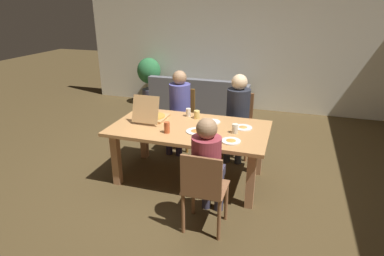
% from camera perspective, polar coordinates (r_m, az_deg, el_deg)
% --- Properties ---
extents(ground_plane, '(20.00, 20.00, 0.00)m').
position_cam_1_polar(ground_plane, '(4.37, -0.40, -8.86)').
color(ground_plane, '#4B3A20').
extents(back_wall, '(6.79, 0.12, 2.88)m').
position_cam_1_polar(back_wall, '(7.04, 8.22, 15.07)').
color(back_wall, silver).
rests_on(back_wall, ground).
extents(dining_table, '(1.96, 1.07, 0.74)m').
position_cam_1_polar(dining_table, '(4.08, -0.42, -1.08)').
color(dining_table, tan).
rests_on(dining_table, ground).
extents(chair_0, '(0.41, 0.42, 0.94)m').
position_cam_1_polar(chair_0, '(4.93, 8.21, 1.11)').
color(chair_0, '#925B34').
rests_on(chair_0, ground).
extents(person_0, '(0.34, 0.50, 1.25)m').
position_cam_1_polar(person_0, '(4.73, 8.08, 3.27)').
color(person_0, '#33394A').
rests_on(person_0, ground).
extents(chair_1, '(0.39, 0.39, 0.93)m').
position_cam_1_polar(chair_1, '(5.13, -1.82, 2.09)').
color(chair_1, brown).
rests_on(chair_1, ground).
extents(person_1, '(0.33, 0.51, 1.25)m').
position_cam_1_polar(person_1, '(4.94, -2.36, 4.20)').
color(person_1, '#312C4D').
rests_on(person_1, ground).
extents(chair_2, '(0.42, 0.39, 0.89)m').
position_cam_1_polar(chair_2, '(3.20, 2.06, -10.59)').
color(chair_2, brown).
rests_on(chair_2, ground).
extents(person_2, '(0.29, 0.51, 1.21)m').
position_cam_1_polar(person_2, '(3.23, 2.83, -6.31)').
color(person_2, '#3C384C').
rests_on(person_2, ground).
extents(pizza_box_0, '(0.35, 0.46, 0.37)m').
position_cam_1_polar(pizza_box_0, '(4.31, -7.09, 2.16)').
color(pizza_box_0, tan).
rests_on(pizza_box_0, dining_table).
extents(plate_0, '(0.21, 0.21, 0.01)m').
position_cam_1_polar(plate_0, '(4.20, 3.64, 1.11)').
color(plate_0, white).
rests_on(plate_0, dining_table).
extents(plate_1, '(0.25, 0.25, 0.03)m').
position_cam_1_polar(plate_1, '(3.88, 0.75, -0.55)').
color(plate_1, silver).
rests_on(plate_1, dining_table).
extents(plate_2, '(0.22, 0.22, 0.03)m').
position_cam_1_polar(plate_2, '(3.64, 6.93, -2.25)').
color(plate_2, white).
rests_on(plate_2, dining_table).
extents(plate_3, '(0.23, 0.23, 0.03)m').
position_cam_1_polar(plate_3, '(4.05, 9.04, 0.12)').
color(plate_3, white).
rests_on(plate_3, dining_table).
extents(drinking_glass_0, '(0.07, 0.07, 0.11)m').
position_cam_1_polar(drinking_glass_0, '(3.87, 7.64, -0.10)').
color(drinking_glass_0, silver).
rests_on(drinking_glass_0, dining_table).
extents(drinking_glass_1, '(0.07, 0.07, 0.14)m').
position_cam_1_polar(drinking_glass_1, '(3.85, -4.48, 0.08)').
color(drinking_glass_1, '#BE522A').
rests_on(drinking_glass_1, dining_table).
extents(drinking_glass_2, '(0.07, 0.07, 0.11)m').
position_cam_1_polar(drinking_glass_2, '(4.39, -0.65, 2.79)').
color(drinking_glass_2, silver).
rests_on(drinking_glass_2, dining_table).
extents(drinking_glass_3, '(0.08, 0.08, 0.11)m').
position_cam_1_polar(drinking_glass_3, '(4.32, 0.86, 2.42)').
color(drinking_glass_3, '#E3C065').
rests_on(drinking_glass_3, dining_table).
extents(couch, '(1.98, 0.79, 0.79)m').
position_cam_1_polar(couch, '(6.76, 1.33, 4.99)').
color(couch, slate).
rests_on(couch, ground).
extents(potted_plant, '(0.52, 0.52, 1.05)m').
position_cam_1_polar(potted_plant, '(7.38, -7.61, 9.07)').
color(potted_plant, '#4F4D63').
rests_on(potted_plant, ground).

